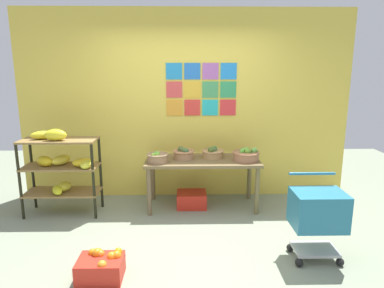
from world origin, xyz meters
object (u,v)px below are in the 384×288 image
banana_shelf_unit (60,162)px  fruit_basket_centre (157,157)px  fruit_basket_right (212,153)px  fruit_basket_back_left (246,155)px  display_table (202,165)px  fruit_basket_left (183,153)px  shopping_cart (317,213)px  produce_crate_under_table (191,199)px  orange_crate_foreground (101,266)px

banana_shelf_unit → fruit_basket_centre: (1.26, 0.04, 0.05)m
fruit_basket_right → fruit_basket_centre: fruit_basket_right is taller
fruit_basket_back_left → fruit_basket_centre: fruit_basket_back_left is taller
display_table → fruit_basket_centre: (-0.60, -0.15, 0.15)m
fruit_basket_right → banana_shelf_unit: bearing=-172.2°
fruit_basket_left → shopping_cart: 1.97m
banana_shelf_unit → produce_crate_under_table: (1.71, 0.18, -0.60)m
produce_crate_under_table → orange_crate_foreground: size_ratio=1.00×
produce_crate_under_table → fruit_basket_centre: bearing=-162.8°
produce_crate_under_table → shopping_cart: bearing=-48.2°
fruit_basket_right → produce_crate_under_table: size_ratio=0.75×
orange_crate_foreground → shopping_cart: size_ratio=0.48×
banana_shelf_unit → fruit_basket_back_left: 2.45m
display_table → orange_crate_foreground: (-1.02, -1.68, -0.49)m
banana_shelf_unit → fruit_basket_right: 2.03m
banana_shelf_unit → produce_crate_under_table: banana_shelf_unit is taller
banana_shelf_unit → display_table: bearing=5.9°
fruit_basket_left → fruit_basket_back_left: (0.85, -0.11, -0.00)m
fruit_basket_back_left → orange_crate_foreground: bearing=-135.0°
display_table → fruit_basket_back_left: bearing=-7.3°
banana_shelf_unit → orange_crate_foreground: (0.85, -1.49, -0.59)m
fruit_basket_right → orange_crate_foreground: 2.21m
fruit_basket_back_left → orange_crate_foreground: 2.36m
fruit_basket_right → shopping_cart: shopping_cart is taller
fruit_basket_centre → orange_crate_foreground: size_ratio=0.71×
fruit_basket_centre → banana_shelf_unit: bearing=-178.1°
display_table → produce_crate_under_table: (-0.15, -0.01, -0.50)m
fruit_basket_back_left → shopping_cart: size_ratio=0.43×
produce_crate_under_table → banana_shelf_unit: bearing=-173.9°
display_table → fruit_basket_back_left: fruit_basket_back_left is taller
display_table → orange_crate_foreground: size_ratio=3.76×
display_table → produce_crate_under_table: size_ratio=3.76×
display_table → fruit_basket_back_left: 0.61m
orange_crate_foreground → fruit_basket_back_left: bearing=45.0°
produce_crate_under_table → fruit_basket_back_left: bearing=-5.2°
banana_shelf_unit → shopping_cart: bearing=-22.0°
fruit_basket_right → produce_crate_under_table: 0.72m
fruit_basket_centre → produce_crate_under_table: (0.45, 0.14, -0.65)m
banana_shelf_unit → shopping_cart: 3.18m
fruit_basket_left → orange_crate_foreground: fruit_basket_left is taller
fruit_basket_left → shopping_cart: bearing=-46.6°
display_table → orange_crate_foreground: display_table is taller
banana_shelf_unit → orange_crate_foreground: size_ratio=2.82×
fruit_basket_left → fruit_basket_centre: fruit_basket_left is taller
display_table → fruit_basket_left: 0.31m
fruit_basket_left → produce_crate_under_table: 0.67m
fruit_basket_back_left → fruit_basket_left: bearing=172.7°
fruit_basket_left → shopping_cart: size_ratio=0.35×
fruit_basket_left → shopping_cart: fruit_basket_left is taller
banana_shelf_unit → fruit_basket_right: bearing=7.8°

